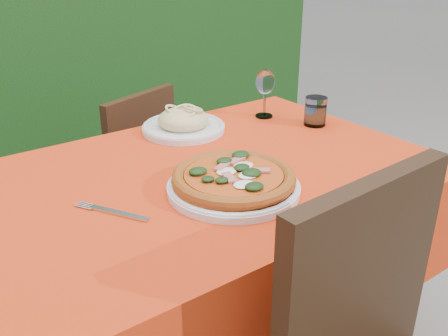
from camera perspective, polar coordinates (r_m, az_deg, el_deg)
hedge at (r=2.70m, az=-21.59°, el=14.24°), size 3.20×0.55×1.78m
dining_table at (r=1.44m, az=-1.83°, el=-5.76°), size 1.26×0.86×0.75m
chair_far at (r=2.08m, az=-10.85°, el=-0.39°), size 0.46×0.46×0.80m
pizza_plate at (r=1.24m, az=1.10°, el=-1.48°), size 0.33×0.33×0.06m
pasta_plate at (r=1.65m, az=-4.67°, el=5.14°), size 0.27×0.27×0.08m
water_glass at (r=1.72m, az=10.40°, el=6.24°), size 0.07×0.07×0.10m
wine_glass at (r=1.77m, az=4.72°, el=9.54°), size 0.07×0.07×0.17m
fork at (r=1.17m, az=-11.90°, el=-5.08°), size 0.13×0.19×0.01m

